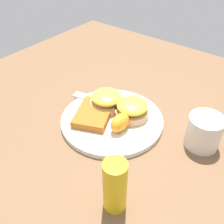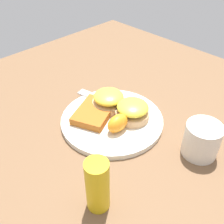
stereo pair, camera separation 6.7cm
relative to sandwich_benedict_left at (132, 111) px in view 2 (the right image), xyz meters
name	(u,v)px [view 2 (the right image)]	position (x,y,z in m)	size (l,w,h in m)	color
ground_plane	(112,122)	(-0.04, 0.04, -0.04)	(1.10, 1.10, 0.00)	brown
plate	(112,120)	(-0.04, 0.04, -0.03)	(0.27, 0.27, 0.01)	silver
sandwich_benedict_left	(132,111)	(0.00, 0.00, 0.00)	(0.09, 0.09, 0.05)	tan
sandwich_benedict_right	(109,100)	(-0.01, 0.08, 0.00)	(0.09, 0.09, 0.05)	tan
hashbrown_patty	(94,112)	(-0.06, 0.08, -0.01)	(0.12, 0.08, 0.02)	#A5581D
orange_wedge	(118,123)	(-0.06, -0.01, 0.00)	(0.06, 0.04, 0.04)	orange
fork	(105,101)	(0.00, 0.10, -0.02)	(0.07, 0.21, 0.00)	silver
cup	(202,140)	(0.03, -0.18, 0.00)	(0.11, 0.08, 0.08)	silver
condiment_bottle	(98,186)	(-0.23, -0.12, 0.02)	(0.04, 0.04, 0.12)	gold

